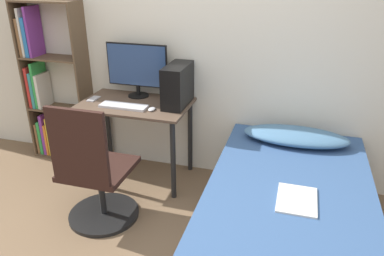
{
  "coord_description": "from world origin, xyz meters",
  "views": [
    {
      "loc": [
        0.85,
        -1.6,
        1.88
      ],
      "look_at": [
        0.14,
        0.83,
        0.75
      ],
      "focal_mm": 35.0,
      "sensor_mm": 36.0,
      "label": 1
    }
  ],
  "objects_px": {
    "office_chair": "(95,180)",
    "monitor": "(137,68)",
    "bed": "(286,225)",
    "keyboard": "(124,106)",
    "pc_tower": "(178,85)",
    "bookshelf": "(47,87)"
  },
  "relations": [
    {
      "from": "keyboard",
      "to": "office_chair",
      "type": "bearing_deg",
      "value": -87.33
    },
    {
      "from": "bed",
      "to": "keyboard",
      "type": "xyz_separation_m",
      "value": [
        -1.44,
        0.59,
        0.49
      ]
    },
    {
      "from": "office_chair",
      "to": "pc_tower",
      "type": "distance_m",
      "value": 1.04
    },
    {
      "from": "office_chair",
      "to": "keyboard",
      "type": "xyz_separation_m",
      "value": [
        -0.03,
        0.6,
        0.37
      ]
    },
    {
      "from": "office_chair",
      "to": "pc_tower",
      "type": "bearing_deg",
      "value": 63.5
    },
    {
      "from": "bookshelf",
      "to": "monitor",
      "type": "bearing_deg",
      "value": 0.85
    },
    {
      "from": "office_chair",
      "to": "monitor",
      "type": "bearing_deg",
      "value": 91.58
    },
    {
      "from": "bookshelf",
      "to": "bed",
      "type": "distance_m",
      "value": 2.61
    },
    {
      "from": "bookshelf",
      "to": "bed",
      "type": "xyz_separation_m",
      "value": [
        2.41,
        -0.88,
        -0.48
      ]
    },
    {
      "from": "bookshelf",
      "to": "monitor",
      "type": "relative_size",
      "value": 2.71
    },
    {
      "from": "office_chair",
      "to": "monitor",
      "type": "distance_m",
      "value": 1.1
    },
    {
      "from": "bed",
      "to": "monitor",
      "type": "distance_m",
      "value": 1.85
    },
    {
      "from": "bed",
      "to": "monitor",
      "type": "xyz_separation_m",
      "value": [
        -1.44,
        0.89,
        0.74
      ]
    },
    {
      "from": "bed",
      "to": "monitor",
      "type": "bearing_deg",
      "value": 148.13
    },
    {
      "from": "keyboard",
      "to": "monitor",
      "type": "bearing_deg",
      "value": 89.43
    },
    {
      "from": "monitor",
      "to": "bookshelf",
      "type": "bearing_deg",
      "value": -179.15
    },
    {
      "from": "keyboard",
      "to": "pc_tower",
      "type": "relative_size",
      "value": 1.03
    },
    {
      "from": "office_chair",
      "to": "bookshelf",
      "type": "bearing_deg",
      "value": 138.23
    },
    {
      "from": "bed",
      "to": "bookshelf",
      "type": "bearing_deg",
      "value": 159.99
    },
    {
      "from": "monitor",
      "to": "pc_tower",
      "type": "relative_size",
      "value": 1.43
    },
    {
      "from": "keyboard",
      "to": "pc_tower",
      "type": "height_order",
      "value": "pc_tower"
    },
    {
      "from": "bookshelf",
      "to": "bed",
      "type": "relative_size",
      "value": 0.78
    }
  ]
}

